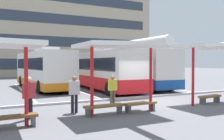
# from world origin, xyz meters

# --- Properties ---
(ground_plane) EXTENTS (160.00, 160.00, 0.00)m
(ground_plane) POSITION_xyz_m (0.00, 0.00, 0.00)
(ground_plane) COLOR slate
(terminal_building) EXTENTS (42.26, 13.49, 22.13)m
(terminal_building) POSITION_xyz_m (0.03, 36.28, 9.69)
(terminal_building) COLOR tan
(terminal_building) RESTS_ON ground
(coach_bus_0) EXTENTS (3.37, 10.32, 3.58)m
(coach_bus_0) POSITION_xyz_m (-4.21, 9.99, 1.68)
(coach_bus_0) COLOR silver
(coach_bus_0) RESTS_ON ground
(coach_bus_1) EXTENTS (2.86, 12.58, 3.57)m
(coach_bus_1) POSITION_xyz_m (0.28, 7.77, 1.63)
(coach_bus_1) COLOR silver
(coach_bus_1) RESTS_ON ground
(coach_bus_2) EXTENTS (3.57, 11.82, 3.75)m
(coach_bus_2) POSITION_xyz_m (4.09, 7.97, 1.75)
(coach_bus_2) COLOR silver
(coach_bus_2) RESTS_ON ground
(lane_stripe_0) EXTENTS (0.16, 14.00, 0.01)m
(lane_stripe_0) POSITION_xyz_m (-5.99, 9.02, 0.00)
(lane_stripe_0) COLOR white
(lane_stripe_0) RESTS_ON ground
(lane_stripe_1) EXTENTS (0.16, 14.00, 0.01)m
(lane_stripe_1) POSITION_xyz_m (-2.00, 9.02, 0.00)
(lane_stripe_1) COLOR white
(lane_stripe_1) RESTS_ON ground
(lane_stripe_2) EXTENTS (0.16, 14.00, 0.01)m
(lane_stripe_2) POSITION_xyz_m (2.00, 9.02, 0.00)
(lane_stripe_2) COLOR white
(lane_stripe_2) RESTS_ON ground
(lane_stripe_3) EXTENTS (0.16, 14.00, 0.01)m
(lane_stripe_3) POSITION_xyz_m (5.99, 9.02, 0.00)
(lane_stripe_3) COLOR white
(lane_stripe_3) RESTS_ON ground
(bench_1) EXTENTS (1.64, 0.48, 0.45)m
(bench_1) POSITION_xyz_m (-7.61, -2.72, 0.33)
(bench_1) COLOR brown
(bench_1) RESTS_ON ground
(waiting_shelter_1) EXTENTS (4.02, 4.49, 3.23)m
(waiting_shelter_1) POSITION_xyz_m (-2.99, -2.58, 2.99)
(waiting_shelter_1) COLOR red
(waiting_shelter_1) RESTS_ON ground
(bench_2) EXTENTS (1.84, 0.46, 0.45)m
(bench_2) POSITION_xyz_m (-3.89, -2.23, 0.34)
(bench_2) COLOR brown
(bench_2) RESTS_ON ground
(bench_3) EXTENTS (1.70, 0.52, 0.45)m
(bench_3) POSITION_xyz_m (-2.09, -2.35, 0.34)
(bench_3) COLOR brown
(bench_3) RESTS_ON ground
(waiting_shelter_2) EXTENTS (3.99, 4.50, 3.38)m
(waiting_shelter_2) POSITION_xyz_m (2.72, -2.60, 3.13)
(waiting_shelter_2) COLOR red
(waiting_shelter_2) RESTS_ON ground
(bench_4) EXTENTS (1.62, 0.60, 0.45)m
(bench_4) POSITION_xyz_m (2.72, -2.15, 0.33)
(bench_4) COLOR brown
(bench_4) RESTS_ON ground
(platform_kerb) EXTENTS (44.00, 0.24, 0.12)m
(platform_kerb) POSITION_xyz_m (0.00, 1.36, 0.06)
(platform_kerb) COLOR #ADADA8
(platform_kerb) RESTS_ON ground
(waiting_passenger_1) EXTENTS (0.47, 0.24, 1.60)m
(waiting_passenger_1) POSITION_xyz_m (-2.41, -0.12, 0.91)
(waiting_passenger_1) COLOR brown
(waiting_passenger_1) RESTS_ON ground
(waiting_passenger_2) EXTENTS (0.53, 0.34, 1.69)m
(waiting_passenger_2) POSITION_xyz_m (-4.90, -1.16, 0.98)
(waiting_passenger_2) COLOR black
(waiting_passenger_2) RESTS_ON ground
(waiting_passenger_3) EXTENTS (0.54, 0.45, 1.72)m
(waiting_passenger_3) POSITION_xyz_m (-6.93, -1.54, 1.00)
(waiting_passenger_3) COLOR black
(waiting_passenger_3) RESTS_ON ground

